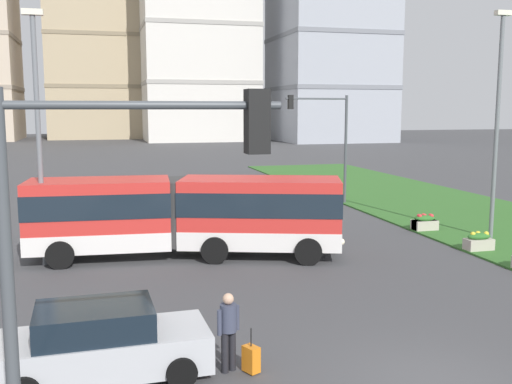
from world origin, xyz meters
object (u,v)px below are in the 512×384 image
Objects in this scene: streetlight_median at (497,117)px; articulated_bus at (186,214)px; car_silver_hatch at (101,344)px; apartment_tower_westcentre at (104,16)px; flower_planter_4 at (424,222)px; rolling_suitcase at (251,359)px; streetlight_left at (38,128)px; traffic_light_near_left at (102,244)px; apartment_tower_centre at (198,30)px; car_grey_wagon at (109,198)px; flower_planter_3 at (479,241)px; flower_planter_5 at (425,222)px; traffic_light_far_right at (327,131)px; pedestrian_crossing at (228,327)px.

articulated_bus is at bearing 178.59° from streetlight_median.
apartment_tower_westcentre reaches higher than car_silver_hatch.
streetlight_median is at bearing -50.11° from flower_planter_4.
streetlight_left reaches higher than rolling_suitcase.
apartment_tower_centre reaches higher than traffic_light_near_left.
traffic_light_near_left is (-14.38, -16.73, 3.59)m from flower_planter_4.
car_grey_wagon is 4.06× the size of flower_planter_3.
car_silver_hatch is 6.00m from traffic_light_near_left.
streetlight_left is 0.23× the size of apartment_tower_centre.
apartment_tower_centre reaches higher than streetlight_left.
streetlight_median is at bearing -48.80° from flower_planter_5.
apartment_tower_westcentre reaches higher than traffic_light_near_left.
rolling_suitcase is 23.11m from traffic_light_far_right.
streetlight_left is at bearing -92.07° from apartment_tower_westcentre.
streetlight_left is (-2.08, 14.92, 0.93)m from traffic_light_near_left.
flower_planter_5 is (11.31, 1.84, -1.23)m from articulated_bus.
apartment_tower_centre is (2.93, 81.91, 18.88)m from flower_planter_5.
rolling_suitcase is at bearing -83.07° from car_grey_wagon.
rolling_suitcase is 0.02× the size of apartment_tower_westcentre.
articulated_bus is 6.11m from streetlight_left.
articulated_bus is 2.67× the size of car_grey_wagon.
apartment_tower_centre is at bearing 80.04° from traffic_light_near_left.
streetlight_left is (-5.06, 10.44, 4.63)m from rolling_suitcase.
apartment_tower_centre is (19.38, 83.61, 14.37)m from streetlight_left.
flower_planter_5 is 84.11m from apartment_tower_centre.
rolling_suitcase is at bearing -98.66° from apartment_tower_centre.
apartment_tower_westcentre is (-12.88, 101.06, 22.86)m from flower_planter_3.
articulated_bus is 12.29× the size of rolling_suitcase.
traffic_light_near_left is 0.15× the size of apartment_tower_centre.
streetlight_median reaches higher than flower_planter_3.
traffic_light_far_right is 17.98m from streetlight_left.
car_grey_wagon is 4.60× the size of rolling_suitcase.
articulated_bus is 10.84× the size of flower_planter_5.
car_grey_wagon is 21.30m from pedestrian_crossing.
streetlight_left is at bearing 97.94° from traffic_light_near_left.
streetlight_left is at bearing 178.56° from streetlight_median.
rolling_suitcase is at bearing -143.12° from streetlight_median.
pedestrian_crossing is at bearing -134.76° from flower_planter_5.
car_grey_wagon is 0.76× the size of traffic_light_near_left.
streetlight_left is at bearing 101.22° from car_silver_hatch.
traffic_light_near_left is at bearing -130.68° from flower_planter_4.
streetlight_median is at bearing 43.84° from flower_planter_3.
flower_planter_4 is 17.16m from streetlight_left.
articulated_bus is at bearing -89.09° from apartment_tower_westcentre.
apartment_tower_westcentre is at bearing 97.26° from flower_planter_3.
flower_planter_5 is (0.00, 3.99, 0.00)m from flower_planter_3.
car_silver_hatch is 2.68m from pedestrian_crossing.
apartment_tower_westcentre is at bearing 90.78° from rolling_suitcase.
rolling_suitcase is at bearing -10.16° from car_silver_hatch.
pedestrian_crossing is 1.58× the size of flower_planter_4.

